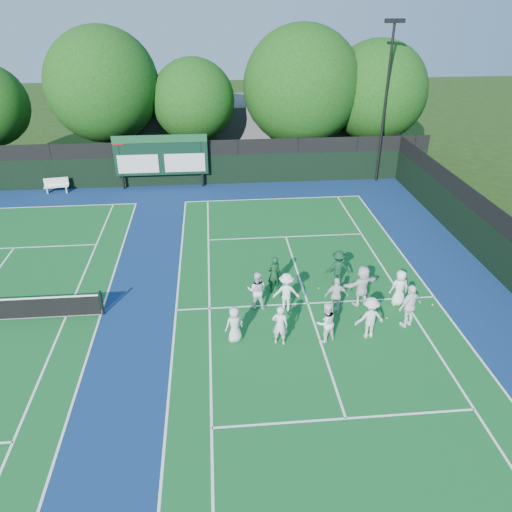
{
  "coord_description": "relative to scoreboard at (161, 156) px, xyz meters",
  "views": [
    {
      "loc": [
        -3.77,
        -16.23,
        11.64
      ],
      "look_at": [
        -2.0,
        3.0,
        1.3
      ],
      "focal_mm": 35.0,
      "sensor_mm": 36.0,
      "label": 1
    }
  ],
  "objects": [
    {
      "name": "tree_b",
      "position": [
        -3.68,
        3.99,
        3.6
      ],
      "size": [
        7.57,
        7.57,
        9.77
      ],
      "color": "black",
      "rests_on": "ground"
    },
    {
      "name": "tennis_ball_5",
      "position": [
        9.97,
        -15.95,
        -2.16
      ],
      "size": [
        0.07,
        0.07,
        0.07
      ],
      "primitive_type": "sphere",
      "color": "yellow",
      "rests_on": "ground"
    },
    {
      "name": "coach_right",
      "position": [
        8.59,
        -13.14,
        -1.37
      ],
      "size": [
        1.11,
        0.7,
        1.65
      ],
      "primitive_type": "imported",
      "rotation": [
        0.0,
        0.0,
        3.06
      ],
      "color": "#0E361F",
      "rests_on": "ground"
    },
    {
      "name": "tennis_ball_2",
      "position": [
        12.18,
        -15.19,
        -2.16
      ],
      "size": [
        0.07,
        0.07,
        0.07
      ],
      "primitive_type": "sphere",
      "color": "yellow",
      "rests_on": "ground"
    },
    {
      "name": "player_back_4",
      "position": [
        10.74,
        -14.95,
        -1.4
      ],
      "size": [
        0.82,
        0.58,
        1.59
      ],
      "primitive_type": "imported",
      "rotation": [
        0.0,
        0.0,
        3.25
      ],
      "color": "white",
      "rests_on": "ground"
    },
    {
      "name": "player_back_3",
      "position": [
        9.2,
        -14.78,
        -1.3
      ],
      "size": [
        1.73,
        1.08,
        1.78
      ],
      "primitive_type": "imported",
      "rotation": [
        0.0,
        0.0,
        3.5
      ],
      "color": "white",
      "rests_on": "ground"
    },
    {
      "name": "bench",
      "position": [
        -6.81,
        -0.22,
        -1.68
      ],
      "size": [
        1.55,
        0.62,
        0.95
      ],
      "color": "white",
      "rests_on": "ground"
    },
    {
      "name": "player_back_2",
      "position": [
        8.0,
        -15.32,
        -1.38
      ],
      "size": [
        0.95,
        0.41,
        1.61
      ],
      "primitive_type": "imported",
      "rotation": [
        0.0,
        0.0,
        3.12
      ],
      "color": "white",
      "rests_on": "ground"
    },
    {
      "name": "tennis_ball_4",
      "position": [
        7.7,
        -13.48,
        -2.16
      ],
      "size": [
        0.07,
        0.07,
        0.07
      ],
      "primitive_type": "sphere",
      "color": "yellow",
      "rests_on": "ground"
    },
    {
      "name": "tree_c",
      "position": [
        2.32,
        3.99,
        2.53
      ],
      "size": [
        5.71,
        5.71,
        7.73
      ],
      "color": "black",
      "rests_on": "ground"
    },
    {
      "name": "tree_e",
      "position": [
        15.29,
        3.99,
        2.89
      ],
      "size": [
        7.07,
        7.07,
        8.8
      ],
      "color": "black",
      "rests_on": "ground"
    },
    {
      "name": "tennis_ball_1",
      "position": [
        10.54,
        -15.1,
        -2.16
      ],
      "size": [
        0.07,
        0.07,
        0.07
      ],
      "primitive_type": "sphere",
      "color": "yellow",
      "rests_on": "ground"
    },
    {
      "name": "clubhouse",
      "position": [
        5.01,
        8.41,
        -0.19
      ],
      "size": [
        18.0,
        6.0,
        4.0
      ],
      "primitive_type": "cube",
      "color": "#58595D",
      "rests_on": "ground"
    },
    {
      "name": "tennis_ball_0",
      "position": [
        3.71,
        -16.69,
        -2.16
      ],
      "size": [
        0.07,
        0.07,
        0.07
      ],
      "primitive_type": "sphere",
      "color": "yellow",
      "rests_on": "ground"
    },
    {
      "name": "player_front_4",
      "position": [
        10.6,
        -16.46,
        -1.27
      ],
      "size": [
        1.16,
        0.86,
        1.83
      ],
      "primitive_type": "imported",
      "rotation": [
        0.0,
        0.0,
        3.57
      ],
      "color": "white",
      "rests_on": "ground"
    },
    {
      "name": "light_pole_right",
      "position": [
        14.51,
        0.11,
        4.11
      ],
      "size": [
        1.2,
        0.3,
        10.12
      ],
      "color": "black",
      "rests_on": "ground"
    },
    {
      "name": "near_court",
      "position": [
        7.01,
        -14.59,
        -2.18
      ],
      "size": [
        11.05,
        23.85,
        0.01
      ],
      "color": "#125B24",
      "rests_on": "ground"
    },
    {
      "name": "court_apron",
      "position": [
        1.01,
        -14.59,
        -2.19
      ],
      "size": [
        34.0,
        32.0,
        0.01
      ],
      "primitive_type": "cube",
      "color": "navy",
      "rests_on": "ground"
    },
    {
      "name": "player_back_1",
      "position": [
        6.03,
        -14.92,
        -1.35
      ],
      "size": [
        1.14,
        0.72,
        1.67
      ],
      "primitive_type": "imported",
      "rotation": [
        0.0,
        0.0,
        3.05
      ],
      "color": "white",
      "rests_on": "ground"
    },
    {
      "name": "scoreboard",
      "position": [
        0.0,
        0.0,
        0.0
      ],
      "size": [
        6.0,
        0.21,
        3.55
      ],
      "color": "black",
      "rests_on": "ground"
    },
    {
      "name": "tree_d",
      "position": [
        9.9,
        3.99,
        3.3
      ],
      "size": [
        8.24,
        8.24,
        9.82
      ],
      "color": "black",
      "rests_on": "ground"
    },
    {
      "name": "back_fence",
      "position": [
        1.01,
        0.41,
        -0.83
      ],
      "size": [
        34.0,
        0.08,
        3.0
      ],
      "color": "black",
      "rests_on": "ground"
    },
    {
      "name": "coach_left",
      "position": [
        5.71,
        -13.47,
        -1.35
      ],
      "size": [
        0.72,
        0.6,
        1.69
      ],
      "primitive_type": "imported",
      "rotation": [
        0.0,
        0.0,
        3.51
      ],
      "color": "#103A1D",
      "rests_on": "ground"
    },
    {
      "name": "player_back_0",
      "position": [
        4.86,
        -14.64,
        -1.37
      ],
      "size": [
        0.92,
        0.79,
        1.65
      ],
      "primitive_type": "imported",
      "rotation": [
        0.0,
        0.0,
        2.92
      ],
      "color": "white",
      "rests_on": "ground"
    },
    {
      "name": "player_front_0",
      "position": [
        3.83,
        -16.78,
        -1.46
      ],
      "size": [
        0.83,
        0.69,
        1.46
      ],
      "primitive_type": "imported",
      "rotation": [
        0.0,
        0.0,
        3.52
      ],
      "color": "silver",
      "rests_on": "ground"
    },
    {
      "name": "ground",
      "position": [
        7.01,
        -15.59,
        -2.19
      ],
      "size": [
        120.0,
        120.0,
        0.0
      ],
      "primitive_type": "plane",
      "color": "#1B360E",
      "rests_on": "ground"
    },
    {
      "name": "player_front_1",
      "position": [
        5.47,
        -17.11,
        -1.38
      ],
      "size": [
        0.67,
        0.53,
        1.63
      ],
      "primitive_type": "imported",
      "rotation": [
        0.0,
        0.0,
        2.89
      ],
      "color": "white",
      "rests_on": "ground"
    },
    {
      "name": "player_front_3",
      "position": [
        8.87,
        -16.99,
        -1.34
      ],
      "size": [
        1.16,
        0.74,
        1.7
      ],
      "primitive_type": "imported",
      "rotation": [
        0.0,
        0.0,
        3.25
      ],
      "color": "silver",
      "rests_on": "ground"
    },
    {
      "name": "player_front_2",
      "position": [
        7.19,
        -17.08,
        -1.38
      ],
      "size": [
        0.96,
        0.86,
        1.63
      ],
      "primitive_type": "imported",
      "rotation": [
        0.0,
        0.0,
        3.51
      ],
      "color": "white",
      "rests_on": "ground"
    }
  ]
}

